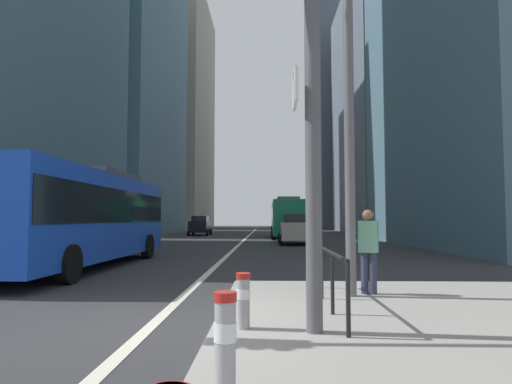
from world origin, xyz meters
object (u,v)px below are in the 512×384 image
object	(u,v)px
city_bus_blue_oncoming	(84,213)
street_lamp_post	(348,37)
car_receding_near	(294,229)
bollard_right	(243,297)
traffic_signal_gantry	(167,40)
car_oncoming_mid	(200,225)
pedestrian_waiting	(368,247)
bollard_left	(225,339)
city_bus_red_receding	(287,217)

from	to	relation	value
city_bus_blue_oncoming	street_lamp_post	distance (m)	10.44
city_bus_blue_oncoming	car_receding_near	bearing A→B (deg)	60.08
bollard_right	street_lamp_post	bearing A→B (deg)	52.67
traffic_signal_gantry	street_lamp_post	size ratio (longest dim) A/B	0.75
car_oncoming_mid	pedestrian_waiting	world-z (taller)	car_oncoming_mid
bollard_left	pedestrian_waiting	world-z (taller)	pedestrian_waiting
city_bus_blue_oncoming	street_lamp_post	world-z (taller)	street_lamp_post
car_receding_near	bollard_right	world-z (taller)	car_receding_near
car_oncoming_mid	pedestrian_waiting	bearing A→B (deg)	-76.08
city_bus_red_receding	city_bus_blue_oncoming	bearing A→B (deg)	-108.71
street_lamp_post	bollard_right	world-z (taller)	street_lamp_post
car_receding_near	traffic_signal_gantry	size ratio (longest dim) A/B	0.70
city_bus_blue_oncoming	traffic_signal_gantry	xyz separation A→B (m)	(4.80, -8.77, 2.27)
street_lamp_post	car_receding_near	bearing A→B (deg)	89.56
city_bus_blue_oncoming	street_lamp_post	size ratio (longest dim) A/B	1.40
traffic_signal_gantry	bollard_left	xyz separation A→B (m)	(1.02, -2.13, -3.47)
car_oncoming_mid	car_receding_near	distance (m)	17.93
car_receding_near	pedestrian_waiting	world-z (taller)	car_receding_near
car_oncoming_mid	traffic_signal_gantry	size ratio (longest dim) A/B	0.70
car_receding_near	bollard_left	xyz separation A→B (m)	(-2.14, -24.73, -0.35)
car_receding_near	bollard_left	world-z (taller)	car_receding_near
bollard_right	pedestrian_waiting	size ratio (longest dim) A/B	0.45
car_oncoming_mid	street_lamp_post	xyz separation A→B (m)	(8.37, -35.61, 4.29)
car_receding_near	traffic_signal_gantry	bearing A→B (deg)	-97.96
car_oncoming_mid	traffic_signal_gantry	distance (m)	38.86
city_bus_blue_oncoming	car_receding_near	size ratio (longest dim) A/B	2.65
city_bus_red_receding	bollard_left	bearing A→B (deg)	-93.49
city_bus_red_receding	pedestrian_waiting	xyz separation A→B (m)	(0.30, -29.11, -0.76)
pedestrian_waiting	traffic_signal_gantry	bearing A→B (deg)	-138.57
city_bus_blue_oncoming	traffic_signal_gantry	bearing A→B (deg)	-61.32
city_bus_red_receding	traffic_signal_gantry	xyz separation A→B (m)	(-3.11, -32.12, 2.27)
city_bus_red_receding	bollard_left	size ratio (longest dim) A/B	13.30
bollard_left	pedestrian_waiting	size ratio (longest dim) A/B	0.52
city_bus_red_receding	bollard_left	world-z (taller)	city_bus_red_receding
car_receding_near	street_lamp_post	size ratio (longest dim) A/B	0.53
street_lamp_post	bollard_left	bearing A→B (deg)	-112.12
city_bus_blue_oncoming	pedestrian_waiting	size ratio (longest dim) A/B	6.65
city_bus_blue_oncoming	city_bus_red_receding	world-z (taller)	same
city_bus_red_receding	car_oncoming_mid	size ratio (longest dim) A/B	2.75
car_receding_near	bollard_right	xyz separation A→B (m)	(-2.11, -22.41, -0.42)
city_bus_blue_oncoming	traffic_signal_gantry	world-z (taller)	traffic_signal_gantry
car_receding_near	street_lamp_post	distance (m)	20.30
traffic_signal_gantry	bollard_left	distance (m)	4.20
street_lamp_post	pedestrian_waiting	bearing A→B (deg)	32.30
traffic_signal_gantry	bollard_left	world-z (taller)	traffic_signal_gantry
city_bus_red_receding	pedestrian_waiting	distance (m)	29.12
street_lamp_post	bollard_right	distance (m)	5.71
bollard_left	city_bus_red_receding	bearing A→B (deg)	86.51
bollard_right	city_bus_red_receding	bearing A→B (deg)	86.31
bollard_left	traffic_signal_gantry	bearing A→B (deg)	115.60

